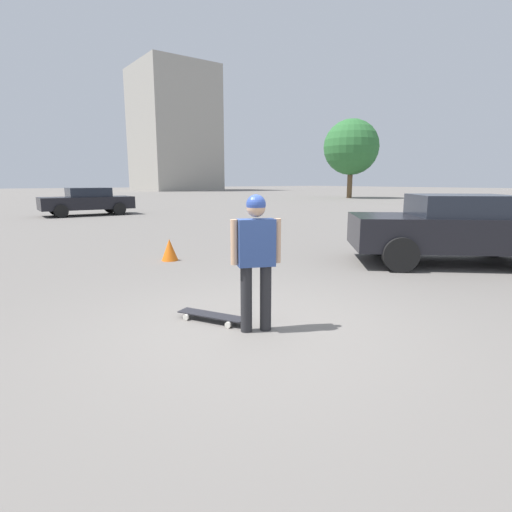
% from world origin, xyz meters
% --- Properties ---
extents(ground_plane, '(220.00, 220.00, 0.00)m').
position_xyz_m(ground_plane, '(0.00, 0.00, 0.00)').
color(ground_plane, slate).
extents(person, '(0.35, 0.54, 1.58)m').
position_xyz_m(person, '(0.00, 0.00, 0.94)').
color(person, '#262628').
rests_on(person, ground_plane).
extents(skateboard, '(0.89, 0.59, 0.09)m').
position_xyz_m(skateboard, '(0.58, 0.26, 0.07)').
color(skateboard, '#232328').
rests_on(skateboard, ground_plane).
extents(car_parked_near, '(4.13, 4.29, 1.45)m').
position_xyz_m(car_parked_near, '(0.62, -5.62, 0.77)').
color(car_parked_near, black).
rests_on(car_parked_near, ground_plane).
extents(car_parked_far, '(2.14, 4.48, 1.40)m').
position_xyz_m(car_parked_far, '(18.15, -2.69, 0.73)').
color(car_parked_far, black).
rests_on(car_parked_far, ground_plane).
extents(building_block_distant, '(14.32, 13.14, 22.34)m').
position_xyz_m(building_block_distant, '(68.21, -31.40, 11.17)').
color(building_block_distant, '#9E998E').
rests_on(building_block_distant, ground_plane).
extents(tree_distant, '(5.59, 5.59, 7.95)m').
position_xyz_m(tree_distant, '(24.39, -30.23, 5.13)').
color(tree_distant, brown).
rests_on(tree_distant, ground_plane).
extents(traffic_cone, '(0.36, 0.36, 0.48)m').
position_xyz_m(traffic_cone, '(4.51, -0.98, 0.24)').
color(traffic_cone, orange).
rests_on(traffic_cone, ground_plane).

